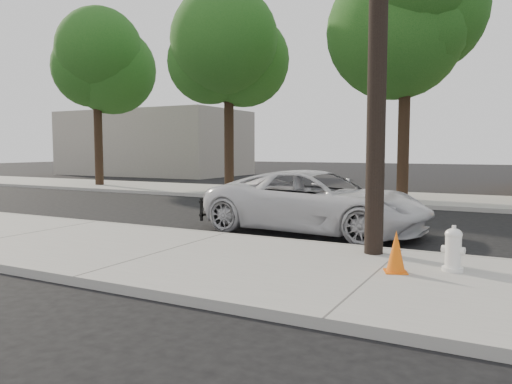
% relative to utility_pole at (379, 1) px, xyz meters
% --- Properties ---
extents(ground, '(120.00, 120.00, 0.00)m').
position_rel_utility_pole_xyz_m(ground, '(-3.60, 2.70, -4.70)').
color(ground, black).
rests_on(ground, ground).
extents(near_sidewalk, '(90.00, 4.40, 0.15)m').
position_rel_utility_pole_xyz_m(near_sidewalk, '(-3.60, -1.60, -4.62)').
color(near_sidewalk, gray).
rests_on(near_sidewalk, ground).
extents(far_sidewalk, '(90.00, 5.00, 0.15)m').
position_rel_utility_pole_xyz_m(far_sidewalk, '(-3.60, 11.20, -4.62)').
color(far_sidewalk, gray).
rests_on(far_sidewalk, ground).
extents(curb_near, '(90.00, 0.12, 0.16)m').
position_rel_utility_pole_xyz_m(curb_near, '(-3.60, 0.60, -4.62)').
color(curb_near, '#9E9B93').
rests_on(curb_near, ground).
extents(building_far, '(14.00, 8.00, 5.00)m').
position_rel_utility_pole_xyz_m(building_far, '(-23.60, 22.70, -2.20)').
color(building_far, gray).
rests_on(building_far, ground).
extents(utility_pole, '(1.40, 0.34, 9.00)m').
position_rel_utility_pole_xyz_m(utility_pole, '(0.00, 0.00, 0.00)').
color(utility_pole, black).
rests_on(utility_pole, near_sidewalk).
extents(tree_a, '(4.65, 4.50, 9.00)m').
position_rel_utility_pole_xyz_m(tree_a, '(-17.40, 10.55, 1.83)').
color(tree_a, black).
rests_on(tree_a, far_sidewalk).
extents(tree_b, '(4.34, 4.20, 8.45)m').
position_rel_utility_pole_xyz_m(tree_b, '(-9.41, 10.76, 1.45)').
color(tree_b, black).
rests_on(tree_b, far_sidewalk).
extents(tree_c, '(4.96, 4.80, 9.55)m').
position_rel_utility_pole_xyz_m(tree_c, '(-1.38, 10.34, 2.21)').
color(tree_c, black).
rests_on(tree_c, far_sidewalk).
extents(police_cruiser, '(5.73, 2.95, 1.55)m').
position_rel_utility_pole_xyz_m(police_cruiser, '(-2.09, 2.51, -3.92)').
color(police_cruiser, silver).
rests_on(police_cruiser, ground).
extents(fire_hydrant, '(0.37, 0.33, 0.68)m').
position_rel_utility_pole_xyz_m(fire_hydrant, '(1.46, -0.74, -4.22)').
color(fire_hydrant, white).
rests_on(fire_hydrant, near_sidewalk).
extents(traffic_cone, '(0.44, 0.44, 0.66)m').
position_rel_utility_pole_xyz_m(traffic_cone, '(0.67, -1.25, -4.23)').
color(traffic_cone, orange).
rests_on(traffic_cone, near_sidewalk).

